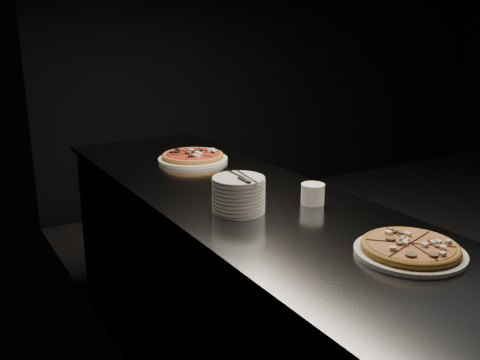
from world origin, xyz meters
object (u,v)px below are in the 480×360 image
counter (242,296)px  cutlery (242,177)px  pizza_tomato (193,157)px  plate_stack (239,194)px  pizza_mushroom (410,249)px  ramekin (313,193)px

counter → cutlery: cutlery is taller
pizza_tomato → plate_stack: bearing=-104.0°
pizza_mushroom → pizza_tomato: (-0.04, 1.35, 0.00)m
plate_stack → cutlery: 0.07m
pizza_mushroom → plate_stack: plate_stack is taller
plate_stack → ramekin: plate_stack is taller
counter → ramekin: 0.58m
pizza_mushroom → cutlery: bearing=111.1°
plate_stack → ramekin: size_ratio=2.14×
pizza_tomato → cutlery: (-0.18, -0.77, 0.11)m
plate_stack → cutlery: cutlery is taller
pizza_mushroom → ramekin: (0.05, 0.52, 0.02)m
pizza_tomato → cutlery: size_ratio=1.81×
pizza_mushroom → pizza_tomato: pizza_tomato is taller
pizza_mushroom → ramekin: ramekin is taller
pizza_mushroom → plate_stack: size_ratio=1.88×
pizza_tomato → cutlery: 0.80m
pizza_mushroom → plate_stack: 0.64m
pizza_tomato → ramekin: size_ratio=4.08×
plate_stack → pizza_tomato: bearing=76.0°
pizza_tomato → plate_stack: size_ratio=1.90×
ramekin → counter: bearing=123.0°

